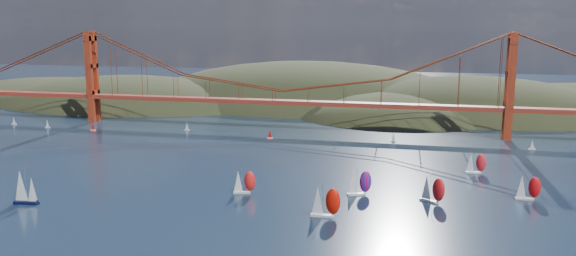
# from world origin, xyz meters

# --- Properties ---
(ground) EXTENTS (1200.00, 1200.00, 0.00)m
(ground) POSITION_xyz_m (0.00, 0.00, 0.00)
(ground) COLOR black
(ground) RESTS_ON ground
(headlands) EXTENTS (725.00, 225.00, 96.00)m
(headlands) POSITION_xyz_m (44.95, 278.29, -12.46)
(headlands) COLOR black
(headlands) RESTS_ON ground
(bridge) EXTENTS (552.00, 12.00, 55.00)m
(bridge) POSITION_xyz_m (-1.75, 180.00, 32.23)
(bridge) COLOR maroon
(bridge) RESTS_ON ground
(sloop_navy) EXTENTS (8.39, 5.10, 12.65)m
(sloop_navy) POSITION_xyz_m (-50.56, 28.62, 5.59)
(sloop_navy) COLOR black
(sloop_navy) RESTS_ON ground
(racer_0) EXTENTS (8.12, 4.50, 9.10)m
(racer_0) POSITION_xyz_m (16.58, 56.81, 4.30)
(racer_0) COLOR silver
(racer_0) RESTS_ON ground
(racer_1) EXTENTS (9.18, 3.68, 10.61)m
(racer_1) POSITION_xyz_m (48.60, 39.10, 5.01)
(racer_1) COLOR silver
(racer_1) RESTS_ON ground
(racer_2) EXTENTS (8.86, 7.01, 10.08)m
(racer_2) POSITION_xyz_m (80.99, 61.59, 4.76)
(racer_2) COLOR silver
(racer_2) RESTS_ON ground
(racer_3) EXTENTS (8.01, 3.45, 9.10)m
(racer_3) POSITION_xyz_m (98.36, 104.35, 4.30)
(racer_3) COLOR white
(racer_3) RESTS_ON ground
(racer_4) EXTENTS (8.20, 3.45, 9.33)m
(racer_4) POSITION_xyz_m (112.56, 72.11, 4.41)
(racer_4) COLOR silver
(racer_4) RESTS_ON ground
(racer_rwb) EXTENTS (8.70, 5.68, 9.73)m
(racer_rwb) POSITION_xyz_m (56.31, 64.32, 4.60)
(racer_rwb) COLOR silver
(racer_rwb) RESTS_ON ground
(distant_boat_0) EXTENTS (3.00, 2.00, 4.70)m
(distant_boat_0) POSITION_xyz_m (-160.08, 157.54, 2.41)
(distant_boat_0) COLOR silver
(distant_boat_0) RESTS_ON ground
(distant_boat_1) EXTENTS (3.00, 2.00, 4.70)m
(distant_boat_1) POSITION_xyz_m (-133.74, 152.97, 2.41)
(distant_boat_1) COLOR silver
(distant_boat_1) RESTS_ON ground
(distant_boat_2) EXTENTS (3.00, 2.00, 4.70)m
(distant_boat_2) POSITION_xyz_m (-103.06, 151.18, 2.41)
(distant_boat_2) COLOR silver
(distant_boat_2) RESTS_ON ground
(distant_boat_3) EXTENTS (3.00, 2.00, 4.70)m
(distant_boat_3) POSITION_xyz_m (-51.78, 163.98, 2.41)
(distant_boat_3) COLOR silver
(distant_boat_3) RESTS_ON ground
(distant_boat_4) EXTENTS (3.00, 2.00, 4.70)m
(distant_boat_4) POSITION_xyz_m (128.54, 156.33, 2.41)
(distant_boat_4) COLOR silver
(distant_boat_4) RESTS_ON ground
(distant_boat_8) EXTENTS (3.00, 2.00, 4.70)m
(distant_boat_8) POSITION_xyz_m (63.21, 160.06, 2.41)
(distant_boat_8) COLOR silver
(distant_boat_8) RESTS_ON ground
(distant_boat_9) EXTENTS (3.00, 2.00, 4.70)m
(distant_boat_9) POSITION_xyz_m (-0.27, 153.23, 2.41)
(distant_boat_9) COLOR silver
(distant_boat_9) RESTS_ON ground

